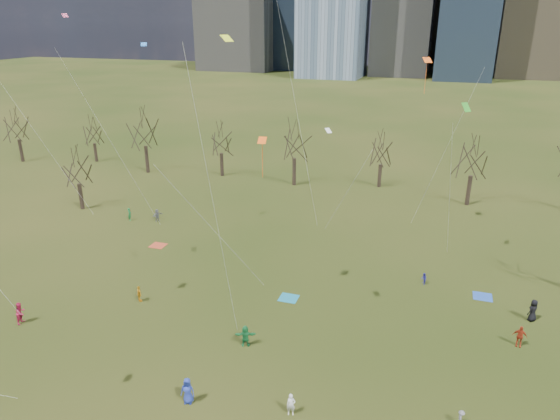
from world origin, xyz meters
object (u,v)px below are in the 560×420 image
(person_2, at_px, (21,313))
(person_1, at_px, (291,405))
(person_4, at_px, (139,294))
(blanket_navy, at_px, (483,297))
(blanket_crimson, at_px, (158,245))
(person_0, at_px, (188,391))
(blanket_teal, at_px, (289,298))

(person_2, bearing_deg, person_1, -103.29)
(person_4, bearing_deg, blanket_navy, -120.80)
(person_2, distance_m, person_4, 9.16)
(blanket_crimson, distance_m, person_2, 16.45)
(person_2, bearing_deg, blanket_crimson, -15.54)
(blanket_crimson, distance_m, person_4, 11.44)
(person_0, bearing_deg, blanket_navy, 36.01)
(blanket_navy, height_order, person_2, person_2)
(blanket_navy, bearing_deg, person_0, -133.15)
(person_4, bearing_deg, person_2, 78.43)
(person_1, height_order, person_4, person_1)
(blanket_navy, height_order, blanket_crimson, same)
(blanket_navy, bearing_deg, blanket_crimson, 179.22)
(person_0, relative_size, person_2, 0.99)
(person_0, bearing_deg, blanket_teal, 69.91)
(blanket_crimson, relative_size, person_1, 1.09)
(blanket_navy, distance_m, person_1, 22.08)
(blanket_teal, xyz_separation_m, blanket_crimson, (-16.57, 5.99, 0.00))
(blanket_navy, height_order, person_1, person_1)
(person_1, xyz_separation_m, person_2, (-23.35, 2.80, 0.18))
(person_2, height_order, person_4, person_2)
(blanket_teal, height_order, blanket_navy, same)
(blanket_crimson, height_order, person_4, person_4)
(blanket_teal, height_order, person_1, person_1)
(blanket_teal, distance_m, person_1, 13.71)
(blanket_teal, bearing_deg, blanket_crimson, 160.14)
(blanket_navy, bearing_deg, person_4, -160.38)
(blanket_navy, bearing_deg, person_2, -155.90)
(blanket_teal, height_order, person_0, person_0)
(blanket_navy, relative_size, blanket_crimson, 1.00)
(person_0, distance_m, person_1, 6.56)
(blanket_crimson, bearing_deg, person_4, -66.59)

